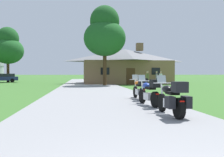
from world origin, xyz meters
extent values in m
plane|color=#386628|center=(0.00, 20.00, 0.00)|extent=(500.00, 500.00, 0.00)
cube|color=gray|center=(0.00, 18.00, 0.03)|extent=(6.40, 80.00, 0.06)
cylinder|color=black|center=(1.90, 6.68, 0.38)|extent=(0.12, 0.64, 0.64)
cylinder|color=black|center=(1.93, 5.24, 0.38)|extent=(0.17, 0.64, 0.64)
cube|color=silver|center=(1.92, 5.94, 0.44)|extent=(0.27, 0.56, 0.30)
ellipsoid|color=black|center=(1.91, 6.20, 0.89)|extent=(0.31, 0.53, 0.26)
cube|color=black|center=(1.92, 5.74, 0.80)|extent=(0.29, 0.53, 0.10)
cylinder|color=silver|center=(1.90, 6.64, 1.08)|extent=(0.66, 0.04, 0.03)
cylinder|color=silver|center=(1.90, 6.68, 0.74)|extent=(0.06, 0.24, 0.73)
cube|color=#B2BCC6|center=(1.90, 6.74, 1.22)|extent=(0.32, 0.12, 0.27)
sphere|color=silver|center=(1.90, 6.64, 0.94)|extent=(0.11, 0.11, 0.11)
cube|color=black|center=(1.93, 5.19, 1.02)|extent=(0.41, 0.37, 0.32)
cube|color=red|center=(1.93, 5.02, 0.60)|extent=(0.14, 0.03, 0.06)
cylinder|color=silver|center=(2.06, 5.56, 0.28)|extent=(0.08, 0.55, 0.07)
cube|color=black|center=(1.67, 5.28, 0.56)|extent=(0.21, 0.40, 0.36)
cube|color=black|center=(2.19, 5.29, 0.56)|extent=(0.21, 0.40, 0.36)
cylinder|color=black|center=(1.81, 9.13, 0.38)|extent=(0.18, 0.65, 0.64)
cylinder|color=black|center=(1.98, 7.70, 0.38)|extent=(0.23, 0.65, 0.64)
cube|color=silver|center=(1.90, 8.40, 0.44)|extent=(0.32, 0.59, 0.30)
ellipsoid|color=#1E3899|center=(1.87, 8.65, 0.89)|extent=(0.36, 0.55, 0.26)
cube|color=black|center=(1.92, 8.20, 0.80)|extent=(0.34, 0.55, 0.10)
cylinder|color=silver|center=(1.82, 9.09, 1.08)|extent=(0.66, 0.11, 0.03)
cylinder|color=silver|center=(1.81, 9.13, 0.74)|extent=(0.09, 0.24, 0.73)
cube|color=#B2BCC6|center=(1.80, 9.19, 1.22)|extent=(0.33, 0.15, 0.27)
sphere|color=silver|center=(1.82, 9.09, 0.94)|extent=(0.11, 0.11, 0.11)
cube|color=black|center=(1.98, 7.65, 1.02)|extent=(0.44, 0.40, 0.32)
cube|color=red|center=(2.00, 7.48, 0.60)|extent=(0.14, 0.05, 0.06)
cylinder|color=silver|center=(2.08, 8.03, 0.28)|extent=(0.13, 0.55, 0.07)
cylinder|color=black|center=(2.06, 11.67, 0.38)|extent=(0.13, 0.64, 0.64)
cylinder|color=black|center=(2.10, 10.23, 0.38)|extent=(0.17, 0.64, 0.64)
cube|color=silver|center=(2.09, 10.93, 0.44)|extent=(0.28, 0.57, 0.30)
ellipsoid|color=orange|center=(2.08, 11.19, 0.89)|extent=(0.31, 0.53, 0.26)
cube|color=black|center=(2.09, 10.73, 0.80)|extent=(0.29, 0.53, 0.10)
cylinder|color=silver|center=(2.07, 11.63, 1.08)|extent=(0.66, 0.05, 0.03)
cylinder|color=silver|center=(2.06, 11.67, 0.74)|extent=(0.07, 0.24, 0.73)
cube|color=#B2BCC6|center=(2.06, 11.73, 1.22)|extent=(0.32, 0.12, 0.27)
sphere|color=silver|center=(2.07, 11.63, 0.94)|extent=(0.11, 0.11, 0.11)
cube|color=black|center=(2.11, 10.18, 1.02)|extent=(0.41, 0.37, 0.32)
cube|color=red|center=(2.11, 10.01, 0.60)|extent=(0.14, 0.03, 0.06)
cylinder|color=silver|center=(2.24, 10.56, 0.28)|extent=(0.09, 0.55, 0.07)
cube|color=brown|center=(5.26, 32.34, 1.56)|extent=(11.70, 7.88, 3.12)
pyramid|color=slate|center=(5.26, 32.34, 4.00)|extent=(12.40, 8.35, 1.76)
cube|color=brown|center=(7.36, 32.34, 5.24)|extent=(0.90, 0.90, 1.10)
cube|color=#472D19|center=(5.26, 28.37, 1.05)|extent=(1.10, 0.08, 2.10)
cube|color=black|center=(1.98, 28.37, 1.72)|extent=(1.10, 0.06, 0.90)
cube|color=black|center=(8.53, 28.37, 1.72)|extent=(1.10, 0.06, 0.90)
cylinder|color=#75664C|center=(8.86, 27.20, 0.43)|extent=(0.14, 0.14, 0.86)
cylinder|color=#75664C|center=(8.70, 27.11, 0.43)|extent=(0.14, 0.14, 0.86)
cube|color=silver|center=(8.78, 27.16, 1.14)|extent=(0.42, 0.37, 0.56)
cylinder|color=silver|center=(8.98, 27.27, 1.12)|extent=(0.09, 0.09, 0.58)
cylinder|color=silver|center=(8.58, 27.04, 1.12)|extent=(0.09, 0.09, 0.58)
sphere|color=tan|center=(8.78, 27.16, 1.56)|extent=(0.21, 0.21, 0.21)
cylinder|color=#B2AD99|center=(8.78, 27.16, 1.66)|extent=(0.22, 0.22, 0.05)
cylinder|color=navy|center=(8.06, 26.50, 0.43)|extent=(0.14, 0.14, 0.86)
cylinder|color=navy|center=(8.10, 26.68, 0.43)|extent=(0.14, 0.14, 0.86)
cube|color=gray|center=(8.08, 26.59, 1.14)|extent=(0.30, 0.40, 0.56)
cylinder|color=gray|center=(8.02, 26.37, 1.12)|extent=(0.09, 0.09, 0.58)
cylinder|color=gray|center=(8.13, 26.82, 1.12)|extent=(0.09, 0.09, 0.58)
sphere|color=tan|center=(8.08, 26.59, 1.56)|extent=(0.21, 0.21, 0.21)
cylinder|color=#B2AD99|center=(8.08, 26.59, 1.66)|extent=(0.22, 0.22, 0.05)
cylinder|color=black|center=(6.18, 23.77, 0.43)|extent=(0.14, 0.14, 0.86)
cylinder|color=black|center=(6.15, 23.95, 0.43)|extent=(0.14, 0.14, 0.86)
cube|color=#5B6638|center=(6.16, 23.86, 1.14)|extent=(0.28, 0.39, 0.56)
cylinder|color=#5B6638|center=(6.21, 23.64, 1.12)|extent=(0.09, 0.09, 0.58)
cylinder|color=#5B6638|center=(6.12, 24.09, 1.12)|extent=(0.09, 0.09, 0.58)
sphere|color=tan|center=(6.16, 23.86, 1.56)|extent=(0.21, 0.21, 0.21)
cylinder|color=#B2AD99|center=(6.16, 23.86, 1.66)|extent=(0.22, 0.22, 0.05)
cylinder|color=#422D19|center=(1.75, 26.31, 2.09)|extent=(0.44, 0.44, 4.17)
ellipsoid|color=#1E5623|center=(1.75, 26.31, 5.51)|extent=(4.87, 4.87, 4.14)
ellipsoid|color=#1B4E20|center=(1.75, 26.31, 7.46)|extent=(3.41, 3.41, 3.65)
cylinder|color=#422D19|center=(-12.78, 39.31, 1.86)|extent=(0.44, 0.44, 3.72)
ellipsoid|color=#1E5623|center=(-12.78, 39.31, 5.09)|extent=(4.98, 4.98, 4.23)
ellipsoid|color=#1B4E20|center=(-12.78, 39.31, 7.08)|extent=(3.48, 3.48, 3.73)
cube|color=navy|center=(-13.31, 38.29, 0.62)|extent=(4.91, 2.92, 0.60)
cube|color=black|center=(-13.12, 38.34, 1.16)|extent=(3.52, 2.36, 0.48)
cylinder|color=black|center=(-11.72, 37.82, 0.32)|extent=(0.67, 0.37, 0.64)
cylinder|color=black|center=(-12.14, 39.46, 0.32)|extent=(0.67, 0.37, 0.64)
camera|label=1|loc=(-0.95, -1.61, 1.42)|focal=38.66mm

